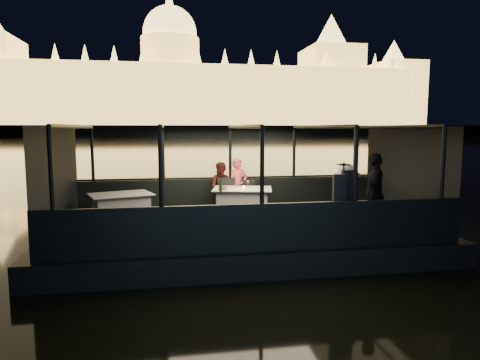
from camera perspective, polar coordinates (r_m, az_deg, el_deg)
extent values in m
plane|color=black|center=(89.56, -8.52, 5.00)|extent=(500.00, 500.00, 0.00)
cube|color=black|center=(10.03, 0.38, -9.09)|extent=(8.60, 4.40, 1.00)
cube|color=black|center=(9.91, 0.39, -6.43)|extent=(8.00, 4.00, 0.04)
cube|color=black|center=(11.76, -1.29, -1.99)|extent=(8.00, 0.08, 0.90)
cube|color=black|center=(7.89, 2.91, -6.38)|extent=(8.00, 0.08, 0.90)
cube|color=#423D33|center=(219.52, -9.17, 6.30)|extent=(400.00, 140.00, 6.00)
cube|color=white|center=(10.81, 0.32, -3.12)|extent=(1.64, 1.34, 0.77)
cube|color=white|center=(10.49, -15.55, -3.68)|extent=(1.64, 1.41, 0.74)
cube|color=black|center=(11.19, -1.65, -2.45)|extent=(0.55, 0.55, 0.96)
cube|color=black|center=(11.28, 1.20, -2.37)|extent=(0.47, 0.47, 0.88)
imported|color=#EB555A|center=(11.45, -0.27, -0.71)|extent=(0.62, 0.51, 1.48)
imported|color=#3F1411|center=(11.39, -2.41, -0.75)|extent=(0.77, 0.67, 1.38)
imported|color=silver|center=(9.17, 14.04, -2.17)|extent=(0.66, 1.04, 1.52)
imported|color=black|center=(9.51, 17.44, -1.97)|extent=(0.93, 1.11, 1.76)
cylinder|color=#133514|center=(10.23, -2.58, -0.69)|extent=(0.09, 0.09, 0.32)
cylinder|color=brown|center=(10.50, -2.32, -1.10)|extent=(0.28, 0.28, 0.09)
cylinder|color=orange|center=(10.57, 0.50, -1.04)|extent=(0.06, 0.06, 0.08)
cylinder|color=silver|center=(10.51, 1.27, -1.27)|extent=(0.29, 0.29, 0.02)
cylinder|color=silver|center=(10.64, -2.37, -1.17)|extent=(0.23, 0.23, 0.01)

